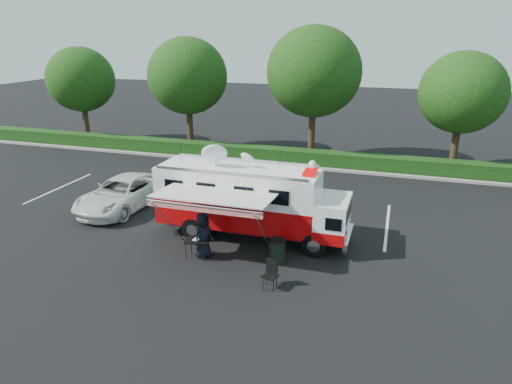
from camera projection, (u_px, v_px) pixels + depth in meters
The scene contains 10 objects.
ground_plane at pixel (253, 237), 19.67m from camera, with size 120.00×120.00×0.00m, color black.
back_border at pixel (331, 88), 29.31m from camera, with size 60.00×6.14×8.87m.
stall_lines at pixel (262, 211), 22.51m from camera, with size 24.12×5.50×0.01m.
command_truck at pixel (251, 201), 19.14m from camera, with size 8.17×2.25×3.92m.
awning at pixel (213, 198), 16.96m from camera, with size 4.46×2.33×2.70m.
white_suv at pixel (124, 208), 22.98m from camera, with size 2.55×5.54×1.54m, color silver.
person at pixel (204, 257), 17.97m from camera, with size 0.90×0.59×1.85m, color black.
folding_table at pixel (197, 241), 17.62m from camera, with size 1.05×0.86×0.79m.
folding_chair at pixel (271, 272), 15.65m from camera, with size 0.59×0.63×0.99m.
trash_bin at pixel (277, 251), 17.37m from camera, with size 0.64×0.64×0.95m.
Camera 1 is at (5.53, -17.05, 8.35)m, focal length 32.00 mm.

